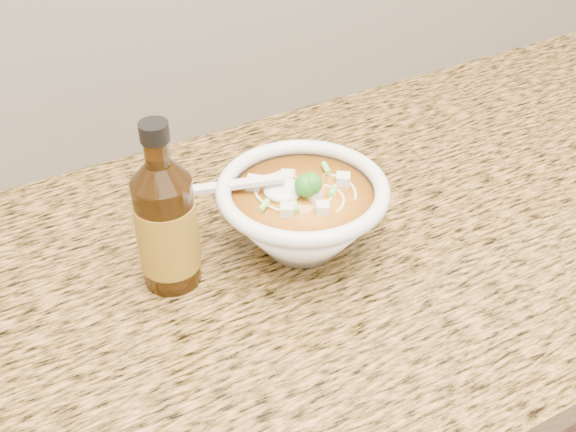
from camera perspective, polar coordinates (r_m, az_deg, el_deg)
counter_slab at (r=0.89m, az=-2.03°, el=-4.53°), size 4.00×0.68×0.04m
soup_bowl at (r=0.87m, az=1.12°, el=0.14°), size 0.22×0.21×0.12m
hot_sauce_bottle at (r=0.82m, az=-9.59°, el=-0.73°), size 0.09×0.09×0.21m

